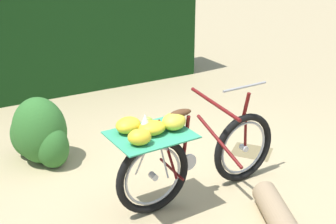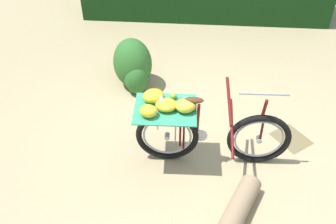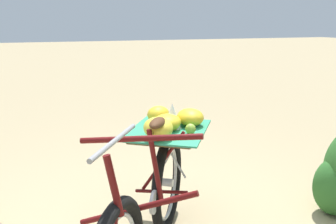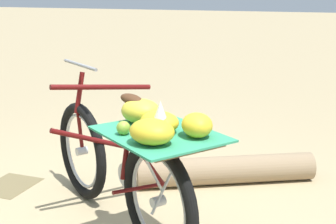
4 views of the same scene
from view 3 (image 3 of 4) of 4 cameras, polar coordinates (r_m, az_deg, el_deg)
The scene contains 1 object.
bicycle at distance 2.44m, azimuth -2.10°, elevation -11.33°, with size 1.28×1.62×1.03m.
Camera 3 is at (0.86, 1.92, 1.54)m, focal length 39.12 mm.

